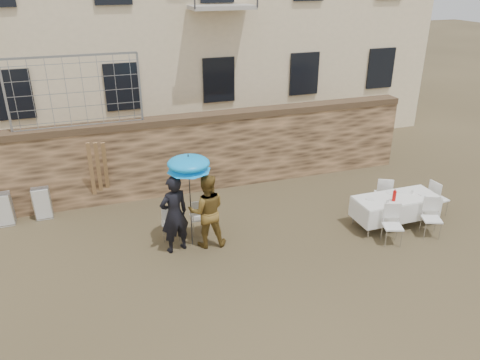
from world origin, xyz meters
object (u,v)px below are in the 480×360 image
object	(u,v)px
chair_stack_right	(42,202)
couple_chair_left	(171,220)
man_suit	(174,214)
banquet_table	(396,199)
woman_dress	(207,211)
table_chair_side	(438,198)
chair_stack_left	(4,207)
table_chair_front_right	(432,218)
table_chair_back	(383,193)
table_chair_front_left	(393,226)
couple_chair_right	(199,216)
umbrella	(189,166)
soda_bottle	(394,196)

from	to	relation	value
chair_stack_right	couple_chair_left	bearing A→B (deg)	-35.42
man_suit	banquet_table	distance (m)	5.48
woman_dress	table_chair_side	world-z (taller)	woman_dress
chair_stack_left	table_chair_front_right	bearing A→B (deg)	-22.20
table_chair_back	table_chair_front_right	bearing A→B (deg)	129.41
couple_chair_left	table_chair_side	distance (m)	6.92
chair_stack_left	table_chair_front_left	bearing A→B (deg)	-24.70
table_chair_front_left	table_chair_back	size ratio (longest dim) A/B	1.00
couple_chair_right	table_chair_back	xyz separation A→B (m)	(4.94, -0.35, 0.00)
couple_chair_left	table_chair_back	distance (m)	5.65
man_suit	banquet_table	bearing A→B (deg)	157.41
couple_chair_left	couple_chair_right	bearing A→B (deg)	-170.72
man_suit	chair_stack_left	world-z (taller)	man_suit
umbrella	table_chair_back	distance (m)	5.45
soda_bottle	table_chair_front_right	distance (m)	1.02
umbrella	table_chair_back	bearing A→B (deg)	1.05
couple_chair_left	table_chair_side	world-z (taller)	same
banquet_table	soda_bottle	distance (m)	0.30
woman_dress	soda_bottle	bearing A→B (deg)	-179.71
couple_chair_left	table_chair_side	bearing A→B (deg)	-179.49
couple_chair_right	table_chair_side	distance (m)	6.23
table_chair_back	banquet_table	bearing A→B (deg)	104.42
banquet_table	table_chair_front_left	world-z (taller)	table_chair_front_left
couple_chair_left	soda_bottle	world-z (taller)	soda_bottle
couple_chair_right	man_suit	bearing A→B (deg)	43.10
umbrella	banquet_table	xyz separation A→B (m)	(5.04, -0.70, -1.26)
soda_bottle	table_chair_front_left	size ratio (longest dim) A/B	0.27
man_suit	table_chair_side	distance (m)	6.87
table_chair_front_left	table_chair_back	bearing A→B (deg)	81.33
table_chair_back	woman_dress	bearing A→B (deg)	30.75
table_chair_front_left	table_chair_side	size ratio (longest dim) A/B	1.00
table_chair_front_right	table_chair_front_left	bearing A→B (deg)	-158.61
woman_dress	table_chair_front_left	bearing A→B (deg)	171.50
table_chair_front_left	chair_stack_left	bearing A→B (deg)	173.93
table_chair_back	chair_stack_left	bearing A→B (deg)	14.02
chair_stack_right	table_chair_front_left	bearing A→B (deg)	-27.17
chair_stack_right	table_chair_front_right	bearing A→B (deg)	-24.21
man_suit	chair_stack_left	xyz separation A→B (m)	(-3.83, 2.63, -0.47)
couple_chair_right	soda_bottle	size ratio (longest dim) A/B	3.69
woman_dress	soda_bottle	world-z (taller)	woman_dress
man_suit	couple_chair_left	world-z (taller)	man_suit
banquet_table	couple_chair_left	bearing A→B (deg)	168.02
woman_dress	chair_stack_right	bearing A→B (deg)	-25.77
couple_chair_right	table_chair_front_right	world-z (taller)	same
umbrella	chair_stack_right	distance (m)	4.45
chair_stack_left	soda_bottle	bearing A→B (deg)	-20.48
soda_bottle	chair_stack_left	size ratio (longest dim) A/B	0.28
couple_chair_left	table_chair_front_right	distance (m)	6.24
soda_bottle	table_chair_front_left	xyz separation A→B (m)	(-0.40, -0.60, -0.43)
table_chair_front_left	chair_stack_left	xyz separation A→B (m)	(-8.67, 3.99, -0.02)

